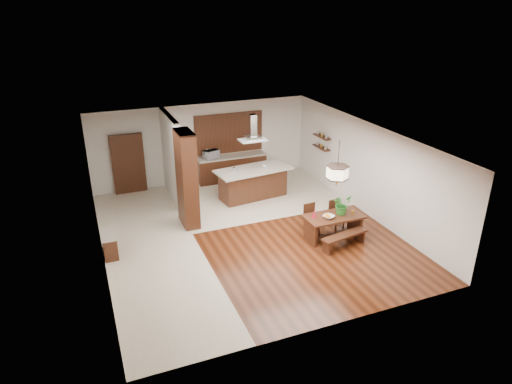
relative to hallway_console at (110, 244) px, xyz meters
name	(u,v)px	position (x,y,z in m)	size (l,w,h in m)	color
room_shell	(246,166)	(3.81, -0.20, 1.75)	(9.00, 9.04, 2.92)	#361609
tile_hallway	(152,250)	(1.06, -0.20, -0.31)	(2.50, 9.00, 0.01)	beige
tile_kitchen	(255,195)	(5.06, 2.30, -0.31)	(5.50, 4.00, 0.01)	beige
soffit_band	(246,138)	(3.81, -0.20, 2.57)	(8.00, 9.00, 0.02)	#3D1D0F
partition_pier	(187,179)	(2.41, 1.00, 1.14)	(0.45, 1.00, 2.90)	black
partition_stub	(172,158)	(2.41, 3.10, 1.14)	(0.18, 2.40, 2.90)	silver
hallway_console	(110,244)	(0.00, 0.00, 0.00)	(0.37, 0.88, 0.63)	black
hallway_doorway	(128,164)	(1.11, 4.20, 0.74)	(1.10, 0.20, 2.10)	black
rear_counter	(232,168)	(4.81, 4.00, 0.16)	(2.60, 0.62, 0.95)	black
kitchen_window	(229,133)	(4.81, 4.26, 1.44)	(2.60, 0.08, 1.50)	brown
shelf_lower	(321,147)	(7.68, 2.40, 1.08)	(0.26, 0.90, 0.04)	black
shelf_upper	(322,137)	(7.68, 2.40, 1.49)	(0.26, 0.90, 0.04)	black
dining_table	(334,221)	(6.01, -1.38, 0.20)	(1.67, 0.84, 0.70)	black
dining_bench	(344,241)	(6.01, -1.99, -0.11)	(1.44, 0.32, 0.41)	black
dining_chair_left	(312,219)	(5.59, -0.87, 0.12)	(0.38, 0.38, 0.86)	black
dining_chair_right	(337,214)	(6.43, -0.87, 0.11)	(0.38, 0.38, 0.85)	black
pendant_lantern	(338,164)	(6.01, -1.38, 1.93)	(0.64, 0.64, 1.31)	#FFEBC3
foliage_plant	(342,204)	(6.25, -1.35, 0.67)	(0.52, 0.45, 0.58)	#287025
fruit_bowl	(329,217)	(5.78, -1.46, 0.42)	(0.31, 0.31, 0.08)	beige
napkin_cone	(314,214)	(5.43, -1.26, 0.48)	(0.13, 0.13, 0.21)	maroon
gold_ornament	(352,212)	(6.55, -1.47, 0.43)	(0.07, 0.07, 0.10)	gold
kitchen_island	(253,183)	(4.94, 2.15, 0.23)	(2.68, 1.42, 1.06)	black
range_hood	(253,128)	(4.94, 2.15, 2.15)	(0.90, 0.55, 0.87)	silver
island_cup	(264,166)	(5.33, 2.09, 0.79)	(0.13, 0.13, 0.10)	white
microwave	(211,154)	(4.04, 4.03, 0.79)	(0.55, 0.37, 0.31)	silver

